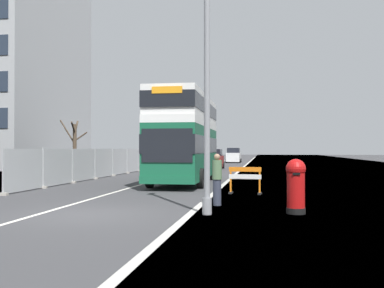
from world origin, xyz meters
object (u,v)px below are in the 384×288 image
(red_pillar_postbox, at_px, (296,184))
(pedestrian_at_kerb, at_px, (217,179))
(car_receding_far, at_px, (194,156))
(double_decker_bus, at_px, (185,137))
(lamppost_foreground, at_px, (207,76))
(car_receding_mid, at_px, (190,157))
(car_far_side, at_px, (234,156))
(roadworks_barrier, at_px, (245,177))
(car_oncoming_near, at_px, (213,160))

(red_pillar_postbox, distance_m, pedestrian_at_kerb, 3.00)
(car_receding_far, relative_size, pedestrian_at_kerb, 2.48)
(double_decker_bus, height_order, lamppost_foreground, lamppost_foreground)
(red_pillar_postbox, xyz_separation_m, car_receding_far, (-10.00, 43.03, 0.12))
(red_pillar_postbox, distance_m, car_receding_mid, 37.91)
(car_receding_mid, distance_m, car_receding_far, 6.35)
(car_receding_far, height_order, car_far_side, car_receding_far)
(red_pillar_postbox, bearing_deg, car_receding_mid, 104.51)
(roadworks_barrier, xyz_separation_m, car_far_side, (-3.49, 43.63, 0.27))
(red_pillar_postbox, bearing_deg, roadworks_barrier, 107.52)
(roadworks_barrier, relative_size, car_receding_far, 0.32)
(lamppost_foreground, height_order, pedestrian_at_kerb, lamppost_foreground)
(car_receding_mid, distance_m, pedestrian_at_kerb, 35.85)
(lamppost_foreground, height_order, red_pillar_postbox, lamppost_foreground)
(lamppost_foreground, relative_size, roadworks_barrier, 6.08)
(lamppost_foreground, distance_m, roadworks_barrier, 7.18)
(car_receding_mid, bearing_deg, car_receding_far, 94.48)
(red_pillar_postbox, bearing_deg, car_oncoming_near, 101.54)
(lamppost_foreground, relative_size, car_receding_far, 1.97)
(car_far_side, bearing_deg, red_pillar_postbox, -83.90)
(double_decker_bus, distance_m, pedestrian_at_kerb, 10.26)
(roadworks_barrier, distance_m, car_receding_far, 38.29)
(roadworks_barrier, distance_m, pedestrian_at_kerb, 4.18)
(red_pillar_postbox, distance_m, roadworks_barrier, 5.91)
(lamppost_foreground, height_order, car_far_side, lamppost_foreground)
(red_pillar_postbox, height_order, car_far_side, car_far_side)
(car_oncoming_near, xyz_separation_m, car_receding_mid, (-3.57, 7.67, 0.14))
(lamppost_foreground, relative_size, car_far_side, 2.01)
(car_receding_mid, distance_m, car_far_side, 13.26)
(car_receding_mid, height_order, car_far_side, car_receding_mid)
(double_decker_bus, relative_size, red_pillar_postbox, 6.36)
(red_pillar_postbox, distance_m, car_receding_far, 44.18)
(lamppost_foreground, bearing_deg, roadworks_barrier, 82.07)
(double_decker_bus, bearing_deg, car_far_side, 89.75)
(double_decker_bus, relative_size, lamppost_foreground, 1.20)
(red_pillar_postbox, relative_size, car_receding_mid, 0.44)
(car_receding_far, bearing_deg, car_oncoming_near, -73.79)
(red_pillar_postbox, relative_size, roadworks_barrier, 1.15)
(red_pillar_postbox, height_order, pedestrian_at_kerb, pedestrian_at_kerb)
(pedestrian_at_kerb, bearing_deg, car_oncoming_near, 96.96)
(pedestrian_at_kerb, bearing_deg, red_pillar_postbox, -30.82)
(double_decker_bus, height_order, roadworks_barrier, double_decker_bus)
(car_oncoming_near, distance_m, car_receding_far, 14.57)
(roadworks_barrier, xyz_separation_m, car_oncoming_near, (-4.15, 23.41, 0.20))
(car_oncoming_near, xyz_separation_m, pedestrian_at_kerb, (3.36, -27.50, -0.01))
(roadworks_barrier, bearing_deg, double_decker_bus, 123.13)
(car_receding_far, bearing_deg, car_receding_mid, -85.52)
(lamppost_foreground, bearing_deg, double_decker_bus, 103.23)
(red_pillar_postbox, relative_size, car_far_side, 0.38)
(car_far_side, bearing_deg, lamppost_foreground, -87.00)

